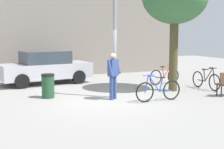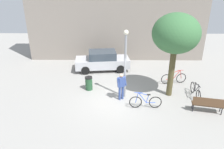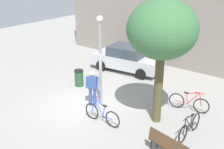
% 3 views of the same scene
% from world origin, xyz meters
% --- Properties ---
extents(ground_plane, '(36.00, 36.00, 0.00)m').
position_xyz_m(ground_plane, '(0.00, 0.00, 0.00)').
color(ground_plane, gray).
extents(building_facade, '(15.41, 2.00, 8.04)m').
position_xyz_m(building_facade, '(0.00, 8.13, 4.02)').
color(building_facade, gray).
rests_on(building_facade, ground_plane).
extents(lamppost, '(0.28, 0.28, 4.12)m').
position_xyz_m(lamppost, '(0.44, 0.46, 2.42)').
color(lamppost, gray).
rests_on(lamppost, ground_plane).
extents(person_by_lamppost, '(0.63, 0.50, 1.67)m').
position_xyz_m(person_by_lamppost, '(0.22, 0.12, 0.97)').
color(person_by_lamppost, '#334784').
rests_on(person_by_lamppost, ground_plane).
extents(park_bench, '(1.66, 0.81, 0.92)m').
position_xyz_m(park_bench, '(4.81, -1.24, 0.55)').
color(park_bench, '#513823').
rests_on(park_bench, ground_plane).
extents(plaza_tree, '(2.67, 2.67, 5.01)m').
position_xyz_m(plaza_tree, '(3.23, 0.73, 3.82)').
color(plaza_tree, '#4D4528').
rests_on(plaza_tree, ground_plane).
extents(bicycle_black, '(0.10, 1.81, 0.97)m').
position_xyz_m(bicycle_black, '(4.77, 0.50, 0.38)').
color(bicycle_black, black).
rests_on(bicycle_black, ground_plane).
extents(bicycle_red, '(1.80, 0.33, 0.97)m').
position_xyz_m(bicycle_red, '(3.93, 2.38, 0.38)').
color(bicycle_red, black).
rests_on(bicycle_red, ground_plane).
extents(bicycle_blue, '(1.81, 0.08, 0.97)m').
position_xyz_m(bicycle_blue, '(1.54, -0.81, 0.38)').
color(bicycle_blue, black).
rests_on(bicycle_blue, ground_plane).
extents(parked_car_silver, '(4.36, 2.18, 1.55)m').
position_xyz_m(parked_car_silver, '(-1.14, 4.83, 0.77)').
color(parked_car_silver, '#B7B7BC').
rests_on(parked_car_silver, ground_plane).
extents(trash_bin, '(0.48, 0.48, 0.89)m').
position_xyz_m(trash_bin, '(-1.85, 1.37, 0.45)').
color(trash_bin, '#234C2D').
rests_on(trash_bin, ground_plane).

